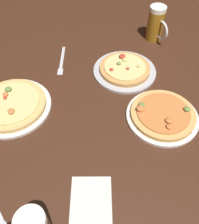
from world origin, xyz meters
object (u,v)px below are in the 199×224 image
(pizza_plate_near, at_px, (163,115))
(beer_mug_pale, at_px, (156,24))
(pizza_plate_far, at_px, (11,105))
(fork_spare, at_px, (62,61))
(napkin_folded, at_px, (91,200))
(pizza_plate_side, at_px, (125,69))

(pizza_plate_near, height_order, beer_mug_pale, beer_mug_pale)
(beer_mug_pale, bearing_deg, pizza_plate_far, -156.32)
(pizza_plate_far, relative_size, fork_spare, 1.51)
(pizza_plate_near, bearing_deg, pizza_plate_far, 161.52)
(napkin_folded, distance_m, fork_spare, 0.71)
(pizza_plate_near, relative_size, napkin_folded, 1.85)
(pizza_plate_near, xyz_separation_m, pizza_plate_far, (-0.58, 0.20, -0.00))
(beer_mug_pale, bearing_deg, pizza_plate_near, -107.88)
(pizza_plate_far, distance_m, pizza_plate_side, 0.53)
(pizza_plate_near, distance_m, pizza_plate_far, 0.62)
(beer_mug_pale, height_order, napkin_folded, beer_mug_pale)
(pizza_plate_far, distance_m, fork_spare, 0.35)
(pizza_plate_near, height_order, napkin_folded, pizza_plate_near)
(pizza_plate_near, bearing_deg, fork_spare, 127.23)
(pizza_plate_side, height_order, fork_spare, pizza_plate_side)
(pizza_plate_side, relative_size, beer_mug_pale, 1.65)
(pizza_plate_far, xyz_separation_m, beer_mug_pale, (0.75, 0.33, 0.07))
(pizza_plate_near, bearing_deg, pizza_plate_side, 102.11)
(pizza_plate_side, distance_m, beer_mug_pale, 0.33)
(pizza_plate_near, xyz_separation_m, beer_mug_pale, (0.17, 0.53, 0.07))
(pizza_plate_near, distance_m, fork_spare, 0.57)
(pizza_plate_side, bearing_deg, pizza_plate_far, -168.58)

